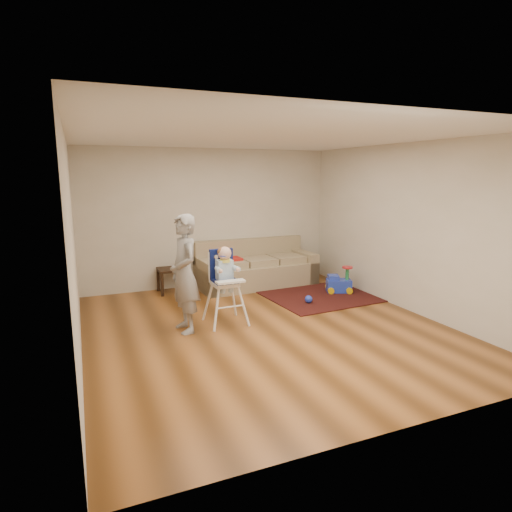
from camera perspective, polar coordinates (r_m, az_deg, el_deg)
name	(u,v)px	position (r m, az deg, el deg)	size (l,w,h in m)	color
ground	(267,328)	(6.31, 1.42, -9.59)	(5.50, 5.50, 0.00)	#532E11
room_envelope	(253,197)	(6.40, -0.44, 7.91)	(5.04, 5.52, 2.72)	beige
sofa	(257,263)	(8.52, 0.09, -0.99)	(2.40, 1.08, 0.91)	#9A8A69
side_table	(171,280)	(8.24, -11.27, -3.21)	(0.47, 0.47, 0.47)	black
area_rug	(326,296)	(7.99, 9.31, -5.24)	(2.10, 1.57, 0.02)	black
ride_on_toy	(339,279)	(8.21, 11.01, -3.03)	(0.45, 0.32, 0.49)	blue
toy_ball	(309,299)	(7.47, 7.03, -5.73)	(0.13, 0.13, 0.13)	blue
high_chair	(225,287)	(6.36, -4.14, -4.09)	(0.55, 0.55, 1.18)	white
adult	(184,274)	(6.06, -9.53, -2.36)	(0.61, 0.40, 1.67)	#959597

